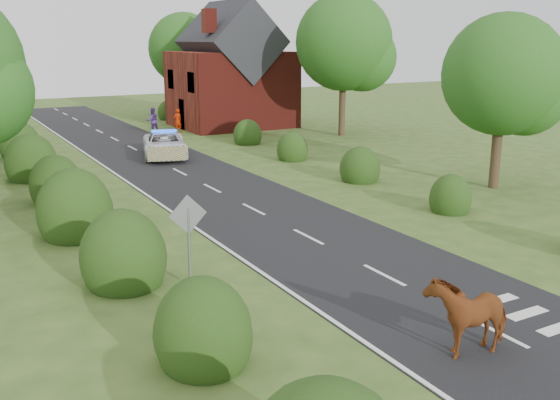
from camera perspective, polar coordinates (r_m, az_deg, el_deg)
ground at (r=17.87m, az=9.48°, el=-6.84°), size 120.00×120.00×0.00m
road at (r=30.47m, az=-8.49°, el=2.20°), size 6.00×70.00×0.02m
road_markings at (r=28.03m, az=-9.98°, el=1.08°), size 4.96×70.00×0.01m
hedgerow_left at (r=25.50m, az=-19.52°, el=0.78°), size 2.75×50.41×3.00m
hedgerow_right at (r=30.16m, az=5.94°, el=3.21°), size 2.10×45.78×2.10m
tree_right_a at (r=28.82m, az=20.19°, el=10.29°), size 5.33×5.20×7.56m
tree_right_b at (r=42.69m, az=6.29°, el=13.80°), size 6.56×6.40×9.40m
tree_right_c at (r=54.44m, az=-8.39°, el=13.27°), size 6.15×6.00×8.58m
road_sign at (r=16.57m, az=-8.38°, el=-2.47°), size 1.06×0.08×2.53m
house at (r=47.38m, az=-4.51°, el=11.31°), size 8.00×7.40×9.17m
cow at (r=14.05m, az=16.75°, el=-10.29°), size 2.07×1.20×1.42m
police_van at (r=35.51m, az=-10.49°, el=4.99°), size 3.59×5.42×1.53m
pedestrian_red at (r=44.64m, az=-9.35°, el=7.17°), size 0.66×0.48×1.68m
pedestrian_purple at (r=44.56m, az=-11.57°, el=7.13°), size 0.90×0.72×1.80m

